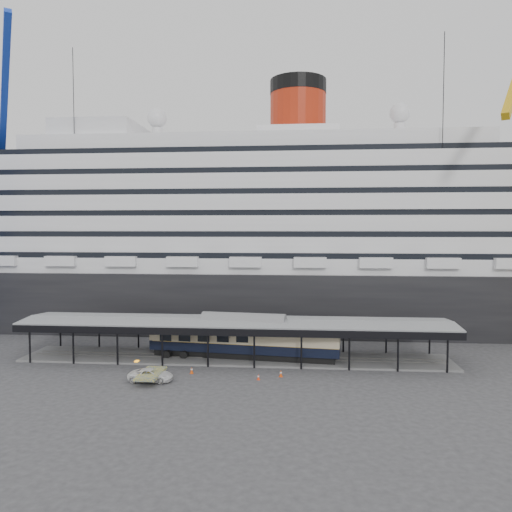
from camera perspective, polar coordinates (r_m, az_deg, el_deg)
The scene contains 8 objects.
ground at distance 62.40m, azimuth -2.99°, elevation -12.82°, with size 200.00×200.00×0.00m, color #343436.
cruise_ship at distance 91.84m, azimuth -0.21°, elevation 3.84°, with size 130.00×30.00×43.90m.
platform_canopy at distance 66.62m, azimuth -2.39°, elevation -9.70°, with size 56.00×9.18×5.30m.
port_truck at distance 58.77m, azimuth -11.92°, elevation -13.18°, with size 2.30×4.98×1.38m, color white.
pullman_carriage at distance 66.36m, azimuth -1.44°, elevation -9.22°, with size 25.27×6.07×24.61m.
traffic_cone_left at distance 61.05m, azimuth -7.37°, elevation -12.81°, with size 0.43×0.43×0.80m.
traffic_cone_mid at distance 58.18m, azimuth 0.28°, elevation -13.66°, with size 0.35×0.35×0.66m.
traffic_cone_right at distance 59.36m, azimuth 2.86°, elevation -13.25°, with size 0.50×0.50×0.81m.
Camera 1 is at (8.37, -59.45, 17.01)m, focal length 35.00 mm.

